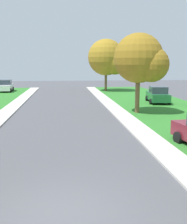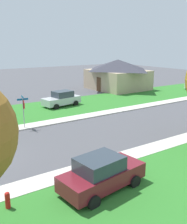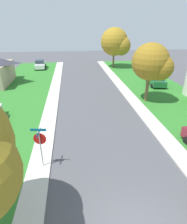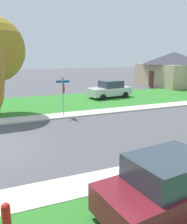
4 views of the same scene
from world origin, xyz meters
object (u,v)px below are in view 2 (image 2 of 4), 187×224
object	(u,v)px
stop_sign_far_corner	(23,107)
house_left_setback	(118,74)
car_maroon_driveway_right	(102,174)
car_silver_far_down_street	(62,99)
fire_hydrant	(8,200)

from	to	relation	value
stop_sign_far_corner	house_left_setback	distance (m)	21.95
car_maroon_driveway_right	car_silver_far_down_street	bearing A→B (deg)	159.12
car_maroon_driveway_right	house_left_setback	distance (m)	29.57
car_silver_far_down_street	fire_hydrant	distance (m)	19.11
house_left_setback	stop_sign_far_corner	bearing A→B (deg)	-59.41
car_silver_far_down_street	house_left_setback	world-z (taller)	house_left_setback
stop_sign_far_corner	car_silver_far_down_street	distance (m)	8.36
house_left_setback	fire_hydrant	world-z (taller)	house_left_setback
house_left_setback	fire_hydrant	size ratio (longest dim) A/B	11.01
house_left_setback	fire_hydrant	distance (m)	31.81
stop_sign_far_corner	car_maroon_driveway_right	size ratio (longest dim) A/B	0.62
stop_sign_far_corner	house_left_setback	bearing A→B (deg)	120.59
fire_hydrant	car_silver_far_down_street	bearing A→B (deg)	146.14
stop_sign_far_corner	car_maroon_driveway_right	xyz separation A→B (m)	(11.38, -0.17, -1.01)
stop_sign_far_corner	fire_hydrant	size ratio (longest dim) A/B	3.34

